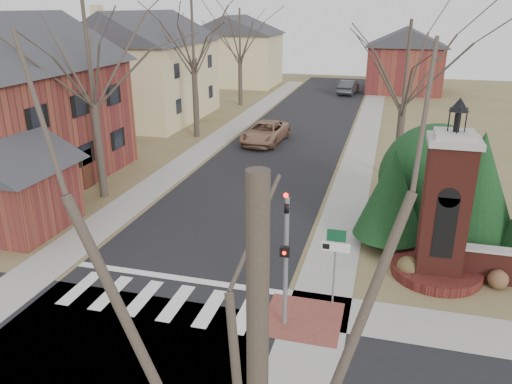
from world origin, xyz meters
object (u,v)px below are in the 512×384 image
(pickup_truck, at_px, (265,133))
(distant_car, at_px, (348,87))
(sign_post, at_px, (335,253))
(traffic_signal_pole, at_px, (286,250))
(brick_gate_monument, at_px, (443,221))

(pickup_truck, relative_size, distant_car, 1.15)
(sign_post, bearing_deg, distant_car, 94.62)
(traffic_signal_pole, relative_size, distant_car, 0.97)
(sign_post, relative_size, brick_gate_monument, 0.42)
(brick_gate_monument, relative_size, pickup_truck, 1.21)
(traffic_signal_pole, height_order, sign_post, traffic_signal_pole)
(brick_gate_monument, relative_size, distant_car, 1.40)
(traffic_signal_pole, bearing_deg, brick_gate_monument, 43.24)
(sign_post, xyz_separation_m, brick_gate_monument, (3.41, 3.01, 0.22))
(sign_post, distance_m, distant_car, 42.49)
(distant_car, bearing_deg, sign_post, 100.52)
(traffic_signal_pole, relative_size, brick_gate_monument, 0.69)
(traffic_signal_pole, height_order, brick_gate_monument, brick_gate_monument)
(pickup_truck, distance_m, distant_car, 23.06)
(traffic_signal_pole, distance_m, pickup_truck, 21.88)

